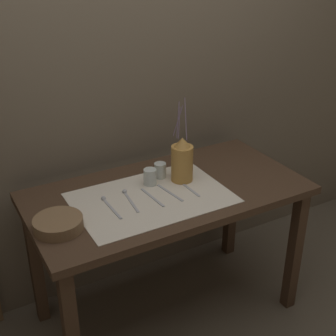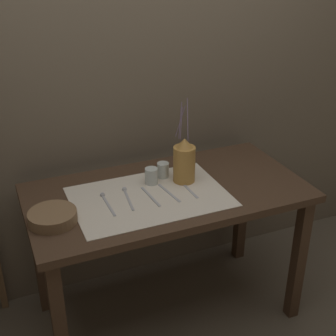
# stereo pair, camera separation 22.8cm
# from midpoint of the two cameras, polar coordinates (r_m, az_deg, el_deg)

# --- Properties ---
(ground_plane) EXTENTS (12.00, 12.00, 0.00)m
(ground_plane) POSITION_cam_midpoint_polar(r_m,az_deg,el_deg) (2.81, 2.36, -17.00)
(ground_plane) COLOR brown
(stone_wall_back) EXTENTS (7.00, 0.06, 2.40)m
(stone_wall_back) POSITION_cam_midpoint_polar(r_m,az_deg,el_deg) (2.57, -1.57, 9.97)
(stone_wall_back) COLOR #6B5E4C
(stone_wall_back) RESTS_ON ground_plane
(wooden_table) EXTENTS (1.39, 0.71, 0.79)m
(wooden_table) POSITION_cam_midpoint_polar(r_m,az_deg,el_deg) (2.39, 2.67, -4.93)
(wooden_table) COLOR #422D1E
(wooden_table) RESTS_ON ground_plane
(linen_cloth) EXTENTS (0.74, 0.50, 0.00)m
(linen_cloth) POSITION_cam_midpoint_polar(r_m,az_deg,el_deg) (2.27, 0.63, -3.59)
(linen_cloth) COLOR beige
(linen_cloth) RESTS_ON wooden_table
(pitcher_with_flowers) EXTENTS (0.11, 0.11, 0.44)m
(pitcher_with_flowers) POSITION_cam_midpoint_polar(r_m,az_deg,el_deg) (2.37, 4.75, 0.71)
(pitcher_with_flowers) COLOR #B7843D
(pitcher_with_flowers) RESTS_ON wooden_table
(wooden_bowl) EXTENTS (0.21, 0.21, 0.05)m
(wooden_bowl) POSITION_cam_midpoint_polar(r_m,az_deg,el_deg) (2.10, -10.89, -5.98)
(wooden_bowl) COLOR brown
(wooden_bowl) RESTS_ON wooden_table
(glass_tumbler_near) EXTENTS (0.07, 0.07, 0.08)m
(glass_tumbler_near) POSITION_cam_midpoint_polar(r_m,az_deg,el_deg) (2.36, 0.71, -1.04)
(glass_tumbler_near) COLOR silver
(glass_tumbler_near) RESTS_ON wooden_table
(glass_tumbler_far) EXTENTS (0.06, 0.06, 0.08)m
(glass_tumbler_far) POSITION_cam_midpoint_polar(r_m,az_deg,el_deg) (2.43, 2.06, -0.31)
(glass_tumbler_far) COLOR silver
(glass_tumbler_far) RESTS_ON wooden_table
(spoon_outer) EXTENTS (0.02, 0.21, 0.02)m
(spoon_outer) POSITION_cam_midpoint_polar(r_m,az_deg,el_deg) (2.24, -4.84, -3.88)
(spoon_outer) COLOR #A8A8AD
(spoon_outer) RESTS_ON wooden_table
(spoon_inner) EXTENTS (0.04, 0.21, 0.02)m
(spoon_inner) POSITION_cam_midpoint_polar(r_m,az_deg,el_deg) (2.28, -2.30, -3.20)
(spoon_inner) COLOR #A8A8AD
(spoon_inner) RESTS_ON wooden_table
(fork_inner) EXTENTS (0.03, 0.20, 0.00)m
(fork_inner) POSITION_cam_midpoint_polar(r_m,az_deg,el_deg) (2.26, 0.75, -3.57)
(fork_inner) COLOR #A8A8AD
(fork_inner) RESTS_ON wooden_table
(fork_outer) EXTENTS (0.04, 0.20, 0.00)m
(fork_outer) POSITION_cam_midpoint_polar(r_m,az_deg,el_deg) (2.30, 2.97, -3.11)
(fork_outer) COLOR #A8A8AD
(fork_outer) RESTS_ON wooden_table
(knife_center) EXTENTS (0.02, 0.20, 0.00)m
(knife_center) POSITION_cam_midpoint_polar(r_m,az_deg,el_deg) (2.34, 5.27, -2.61)
(knife_center) COLOR #A8A8AD
(knife_center) RESTS_ON wooden_table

